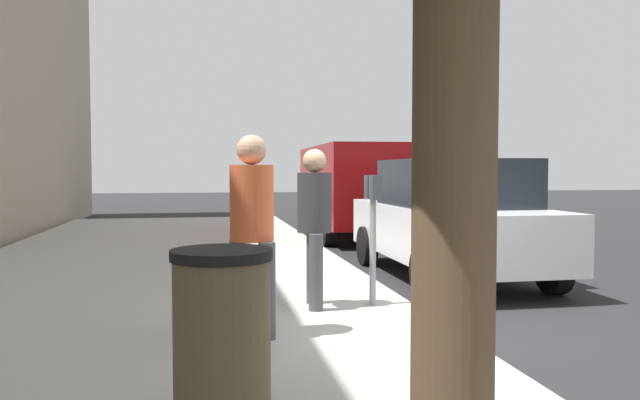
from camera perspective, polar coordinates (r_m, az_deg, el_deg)
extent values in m
plane|color=#232326|center=(6.34, 10.83, -12.05)|extent=(80.00, 80.00, 0.00)
cube|color=#A8A59E|center=(5.95, -17.86, -12.37)|extent=(28.00, 6.00, 0.15)
cylinder|color=gray|center=(6.80, 4.84, -4.77)|extent=(0.07, 0.07, 1.15)
cube|color=#383D42|center=(6.65, 5.10, 1.15)|extent=(0.16, 0.11, 0.26)
cube|color=#383D42|center=(6.85, 4.64, 1.20)|extent=(0.16, 0.11, 0.26)
cube|color=#268C33|center=(6.67, 5.59, 1.33)|extent=(0.10, 0.01, 0.10)
cube|color=#268C33|center=(6.86, 5.12, 1.37)|extent=(0.10, 0.01, 0.10)
cylinder|color=#47474C|center=(6.89, -0.63, -6.13)|extent=(0.15, 0.15, 0.80)
cylinder|color=#47474C|center=(6.53, -0.38, -6.62)|extent=(0.15, 0.15, 0.80)
cylinder|color=#333338|center=(6.63, -0.51, -0.23)|extent=(0.37, 0.37, 0.64)
sphere|color=tan|center=(6.63, -0.51, 3.60)|extent=(0.25, 0.25, 0.25)
cylinder|color=#47474C|center=(5.75, -7.48, -7.72)|extent=(0.15, 0.15, 0.84)
cylinder|color=#47474C|center=(5.46, -4.86, -8.26)|extent=(0.15, 0.15, 0.84)
cylinder|color=#D85933|center=(5.51, -6.25, -0.26)|extent=(0.39, 0.39, 0.67)
sphere|color=tan|center=(5.51, -6.27, 4.58)|extent=(0.26, 0.26, 0.26)
cube|color=silver|center=(9.54, 11.63, -2.75)|extent=(4.41, 1.86, 0.76)
cube|color=black|center=(9.32, 12.14, 1.55)|extent=(2.21, 1.70, 0.68)
cylinder|color=black|center=(10.66, 4.33, -4.19)|extent=(0.66, 0.22, 0.66)
cylinder|color=black|center=(11.23, 13.01, -3.89)|extent=(0.66, 0.22, 0.66)
cylinder|color=black|center=(7.95, 9.63, -6.58)|extent=(0.66, 0.22, 0.66)
cylinder|color=black|center=(8.70, 20.56, -5.91)|extent=(0.66, 0.22, 0.66)
cube|color=maroon|center=(15.04, 3.23, 1.46)|extent=(5.26, 2.15, 1.80)
cylinder|color=black|center=(16.58, -1.23, -1.53)|extent=(0.77, 0.24, 0.76)
cylinder|color=black|center=(16.94, 5.15, -1.45)|extent=(0.77, 0.24, 0.76)
cylinder|color=black|center=(13.25, 0.75, -2.60)|extent=(0.77, 0.24, 0.76)
cylinder|color=black|center=(13.70, 8.61, -2.46)|extent=(0.77, 0.24, 0.76)
cylinder|color=brown|center=(2.42, 12.11, -0.31)|extent=(0.32, 0.32, 2.67)
cylinder|color=brown|center=(3.73, -8.91, -12.65)|extent=(0.56, 0.56, 0.95)
cylinder|color=black|center=(3.63, -8.97, -4.94)|extent=(0.59, 0.59, 0.06)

